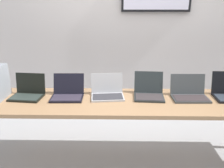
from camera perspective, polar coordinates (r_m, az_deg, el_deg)
ground at (r=2.85m, az=3.80°, el=-18.75°), size 8.00×8.00×0.04m
back_wall at (r=3.39m, az=3.64°, el=12.61°), size 8.00×0.11×2.64m
workbench at (r=2.46m, az=4.19°, el=-5.06°), size 3.60×0.70×0.77m
laptop_station_0 at (r=2.67m, az=-20.20°, el=-1.85°), size 0.36×0.30×0.24m
laptop_station_1 at (r=2.55m, az=-10.99°, el=-2.05°), size 0.35×0.32×0.23m
laptop_station_2 at (r=2.52m, az=-1.17°, el=-1.89°), size 0.37×0.30×0.24m
laptop_station_3 at (r=2.55m, az=9.16°, el=-1.82°), size 0.34×0.34×0.25m
laptop_station_4 at (r=2.62m, az=18.70°, el=-2.10°), size 0.38×0.29×0.24m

